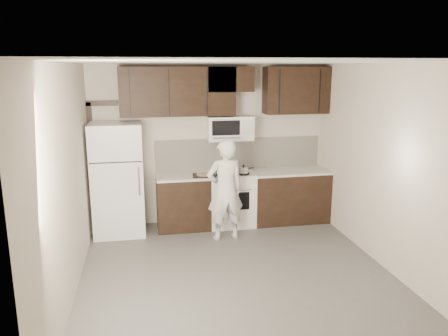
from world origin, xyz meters
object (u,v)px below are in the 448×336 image
object	(u,v)px
microwave	(230,128)
refrigerator	(118,179)
stove	(231,198)
person	(225,190)

from	to	relation	value
microwave	refrigerator	bearing A→B (deg)	-174.85
stove	microwave	bearing A→B (deg)	90.10
refrigerator	person	bearing A→B (deg)	-19.48
person	stove	bearing A→B (deg)	-117.08
microwave	refrigerator	distance (m)	2.00
stove	refrigerator	distance (m)	1.90
microwave	person	distance (m)	1.15
microwave	person	bearing A→B (deg)	-106.42
refrigerator	person	world-z (taller)	refrigerator
microwave	stove	bearing A→B (deg)	-89.90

